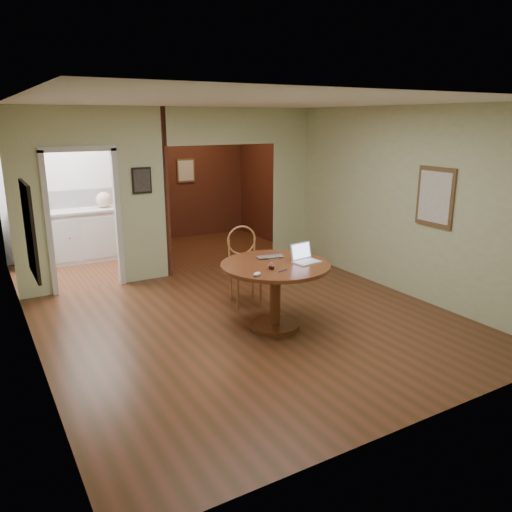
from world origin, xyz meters
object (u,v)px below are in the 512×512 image
open_laptop (304,257)px  closed_laptop (272,258)px  dining_table (275,280)px  chair (244,261)px

open_laptop → closed_laptop: size_ratio=1.02×
dining_table → open_laptop: open_laptop is taller
chair → open_laptop: bearing=-65.8°
chair → closed_laptop: chair is taller
dining_table → chair: chair is taller
closed_laptop → chair: bearing=98.4°
open_laptop → closed_laptop: (-0.28, 0.29, -0.05)m
dining_table → open_laptop: 0.46m
open_laptop → dining_table: bearing=158.3°
open_laptop → chair: bearing=95.9°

